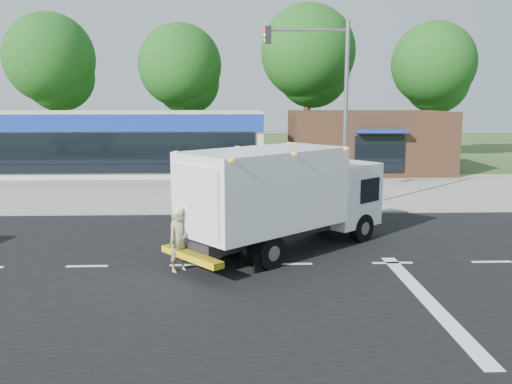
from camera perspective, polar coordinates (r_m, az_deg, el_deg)
ground at (r=16.17m, az=3.81°, el=-7.62°), size 120.00×120.00×0.00m
road_asphalt at (r=16.17m, az=3.81°, el=-7.61°), size 60.00×14.00×0.02m
sidewalk at (r=24.08m, az=1.84°, el=-1.61°), size 60.00×2.40×0.12m
parking_apron at (r=29.78m, az=1.09°, el=0.52°), size 60.00×9.00×0.02m
lane_markings at (r=15.10m, az=9.50°, el=-8.96°), size 55.20×7.00×0.01m
ems_box_truck at (r=17.04m, az=2.89°, el=-0.02°), size 7.25×6.66×3.35m
emergency_worker at (r=15.45m, az=-8.14°, el=-4.96°), size 0.77×0.75×1.89m
retail_strip_mall at (r=36.14m, az=-13.88°, el=5.09°), size 18.00×6.20×4.00m
brown_storefront at (r=36.47m, az=11.68°, el=5.20°), size 10.00×6.70×4.00m
traffic_signal_pole at (r=23.28m, az=7.89°, el=9.96°), size 3.51×0.25×8.00m
background_trees at (r=43.58m, az=-1.06°, el=13.22°), size 36.77×7.39×12.10m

